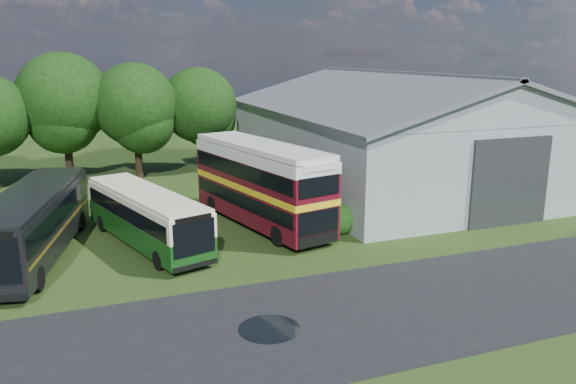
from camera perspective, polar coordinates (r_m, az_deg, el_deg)
name	(u,v)px	position (r m, az deg, el deg)	size (l,w,h in m)	color
ground	(280,290)	(23.33, -0.79, -9.97)	(120.00, 120.00, 0.00)	#233A12
asphalt_road	(381,309)	(22.03, 9.47, -11.68)	(60.00, 8.00, 0.02)	black
puddle	(269,329)	(20.33, -1.92, -13.77)	(2.20, 2.20, 0.01)	black
storage_shed	(397,127)	(42.69, 10.99, 6.54)	(18.80, 24.80, 8.15)	gray
tree_mid	(64,99)	(45.00, -21.84, 8.76)	(6.80, 6.80, 9.60)	black
tree_right_a	(135,105)	(44.24, -15.26, 8.54)	(6.26, 6.26, 8.83)	black
tree_right_b	(199,105)	(45.80, -9.05, 8.70)	(5.98, 5.98, 8.45)	black
shrub_front	(340,233)	(30.56, 5.29, -4.17)	(1.70, 1.70, 1.70)	#194714
shrub_mid	(325,223)	(32.28, 3.74, -3.15)	(1.60, 1.60, 1.60)	#194714
bus_green_single	(146,217)	(29.07, -14.21, -2.44)	(5.18, 10.33, 2.78)	black
bus_maroon_double	(261,185)	(31.35, -2.76, 0.75)	(5.15, 11.16, 4.65)	black
bus_dark_single	(33,223)	(28.97, -24.44, -2.86)	(5.13, 11.98, 3.22)	black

